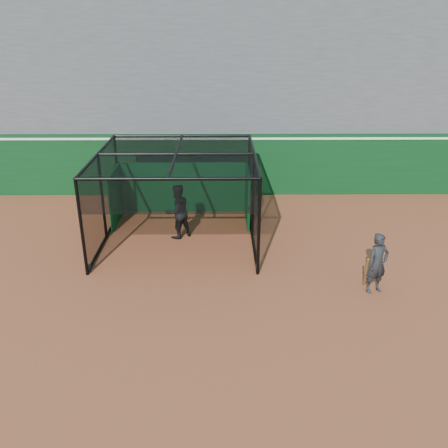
{
  "coord_description": "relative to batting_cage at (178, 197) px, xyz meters",
  "views": [
    {
      "loc": [
        0.19,
        -10.17,
        6.67
      ],
      "look_at": [
        0.29,
        2.0,
        1.4
      ],
      "focal_mm": 38.0,
      "sensor_mm": 36.0,
      "label": 1
    }
  ],
  "objects": [
    {
      "name": "on_deck_player",
      "position": [
        5.46,
        -3.43,
        -0.59
      ],
      "size": [
        0.71,
        0.6,
        1.66
      ],
      "color": "black",
      "rests_on": "ground"
    },
    {
      "name": "outfield_wall",
      "position": [
        1.18,
        4.37,
        -0.13
      ],
      "size": [
        50.0,
        0.5,
        2.5
      ],
      "color": "#093313",
      "rests_on": "ground"
    },
    {
      "name": "ground",
      "position": [
        1.18,
        -4.13,
        -1.42
      ],
      "size": [
        120.0,
        120.0,
        0.0
      ],
      "primitive_type": "plane",
      "color": "brown",
      "rests_on": "ground"
    },
    {
      "name": "batting_cage",
      "position": [
        0.0,
        0.0,
        0.0
      ],
      "size": [
        4.93,
        5.03,
        2.85
      ],
      "color": "black",
      "rests_on": "ground"
    },
    {
      "name": "grandstand",
      "position": [
        1.18,
        8.15,
        3.05
      ],
      "size": [
        50.0,
        7.85,
        8.95
      ],
      "color": "#4C4C4F",
      "rests_on": "ground"
    },
    {
      "name": "batter",
      "position": [
        -0.04,
        0.05,
        -0.51
      ],
      "size": [
        1.12,
        1.09,
        1.82
      ],
      "primitive_type": "imported",
      "rotation": [
        0.0,
        0.0,
        3.8
      ],
      "color": "black",
      "rests_on": "ground"
    }
  ]
}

